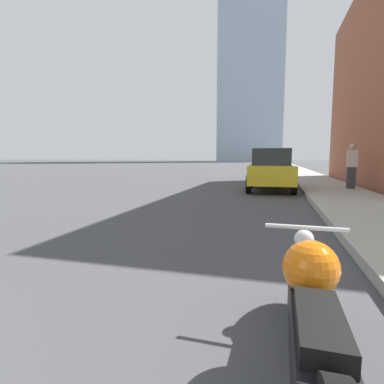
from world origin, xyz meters
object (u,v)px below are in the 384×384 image
at_px(parked_car_yellow, 271,170).
at_px(parked_car_blue, 275,161).
at_px(pedestrian, 352,165).
at_px(parked_car_white, 274,164).
at_px(parked_car_green, 274,161).
at_px(motorcycle, 312,318).
at_px(parked_car_red, 274,161).

distance_m(parked_car_yellow, parked_car_blue, 24.65).
relative_size(parked_car_blue, pedestrian, 2.57).
xyz_separation_m(parked_car_white, parked_car_green, (-0.04, 22.46, 0.05)).
xyz_separation_m(motorcycle, parked_car_white, (-0.28, 24.06, 0.40)).
relative_size(parked_car_yellow, parked_car_white, 0.92).
distance_m(motorcycle, parked_car_white, 24.06).
xyz_separation_m(parked_car_red, pedestrian, (3.00, -46.43, 0.25)).
height_order(parked_car_blue, parked_car_red, parked_car_blue).
distance_m(parked_car_yellow, parked_car_white, 13.21).
bearing_deg(parked_car_white, motorcycle, -91.29).
distance_m(parked_car_white, parked_car_red, 33.32).
relative_size(parked_car_white, parked_car_green, 1.12).
xyz_separation_m(parked_car_white, pedestrian, (2.90, -13.11, 0.23)).
bearing_deg(motorcycle, parked_car_blue, 91.57).
bearing_deg(parked_car_green, parked_car_red, 91.93).
height_order(parked_car_yellow, parked_car_red, parked_car_yellow).
xyz_separation_m(parked_car_blue, parked_car_red, (-0.15, 21.88, -0.12)).
distance_m(parked_car_white, pedestrian, 13.43).
bearing_deg(motorcycle, parked_car_white, 91.86).
relative_size(parked_car_green, parked_car_red, 0.99).
bearing_deg(parked_car_yellow, pedestrian, -0.19).
xyz_separation_m(parked_car_white, parked_car_red, (-0.10, 33.32, -0.02)).
height_order(motorcycle, parked_car_red, parked_car_red).
bearing_deg(motorcycle, parked_car_yellow, 93.26).
height_order(parked_car_yellow, pedestrian, pedestrian).
bearing_deg(pedestrian, motorcycle, -103.47).
height_order(parked_car_white, parked_car_green, parked_car_green).
bearing_deg(parked_car_white, parked_car_red, 88.22).
distance_m(parked_car_green, parked_car_red, 10.87).
height_order(parked_car_white, parked_car_blue, parked_car_blue).
bearing_deg(motorcycle, pedestrian, 77.73).
xyz_separation_m(motorcycle, parked_car_yellow, (-0.39, 10.85, 0.44)).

